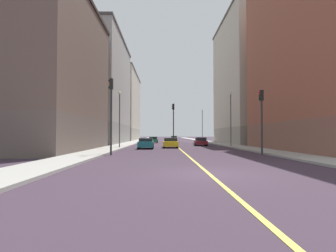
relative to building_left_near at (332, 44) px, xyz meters
The scene contains 20 objects.
ground_plane 24.63m from the building_left_near, 134.99° to the right, with size 400.00×400.00×0.00m, color #382A37.
sidewalk_left 35.95m from the building_left_near, 102.27° to the left, with size 2.94×168.00×0.15m, color #9E9B93.
sidewalk_right 42.51m from the building_left_near, 125.46° to the left, with size 2.94×168.00×0.15m, color #9E9B93.
lane_center_stripe 38.51m from the building_left_near, 114.93° to the left, with size 0.16×154.00×0.01m, color #E5D14C.
building_left_near is the anchor object (origin of this frame).
building_left_mid 24.46m from the building_left_near, 90.00° to the left, with size 11.90×21.87×24.26m.
building_right_corner 31.27m from the building_left_near, behind, with size 11.90×18.80×16.18m.
building_right_midblock 39.70m from the building_left_near, 141.57° to the left, with size 11.90×23.44×20.27m.
building_right_distant 60.53m from the building_left_near, 120.92° to the left, with size 11.90×25.84×19.56m.
traffic_light_left_near 12.70m from the building_left_near, 153.22° to the right, with size 0.40×0.32×5.52m.
traffic_light_right_near 23.49m from the building_left_near, 168.12° to the right, with size 0.40×0.32×6.47m.
traffic_light_median_far 22.41m from the building_left_near, 138.55° to the left, with size 0.40×0.32×6.46m.
street_lamp_left_near 14.35m from the building_left_near, 129.40° to the left, with size 0.36×0.36×7.49m.
street_lamp_right_near 24.68m from the building_left_near, 165.15° to the left, with size 0.36×0.36×6.91m.
street_lamp_left_far 38.64m from the building_left_near, 102.34° to the left, with size 0.36×0.36×7.67m.
car_yellow 21.18m from the building_left_near, 154.13° to the left, with size 1.95×4.15×1.29m.
car_teal 22.99m from the building_left_near, 163.67° to the left, with size 1.93×4.19×1.29m.
car_green 36.06m from the building_left_near, 124.50° to the left, with size 1.83×4.37×1.29m.
car_silver 50.69m from the building_left_near, 106.99° to the left, with size 1.93×4.11×1.35m.
car_maroon 21.36m from the building_left_near, 129.00° to the left, with size 2.01×4.19×1.29m.
Camera 1 is at (-2.03, -12.10, 1.74)m, focal length 29.14 mm.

